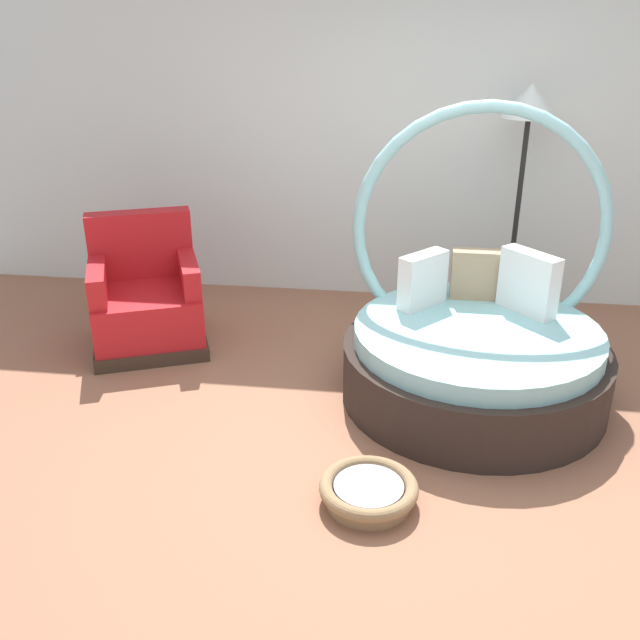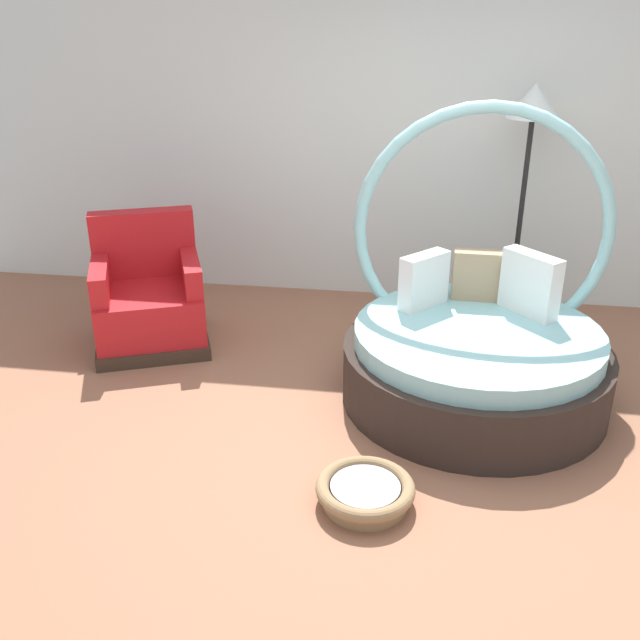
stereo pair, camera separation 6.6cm
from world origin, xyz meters
name	(u,v)px [view 2 (the right image)]	position (x,y,z in m)	size (l,w,h in m)	color
ground_plane	(398,448)	(0.00, 0.00, -0.01)	(8.00, 8.00, 0.02)	#936047
back_wall	(420,140)	(0.00, 2.41, 1.33)	(8.00, 0.12, 2.66)	silver
round_daybed	(476,344)	(0.45, 0.69, 0.36)	(1.68, 1.68, 1.81)	#2D231E
red_armchair	(149,300)	(-1.91, 1.14, 0.33)	(1.04, 1.04, 0.94)	#38281E
pet_basket	(365,492)	(-0.15, -0.53, 0.07)	(0.51, 0.51, 0.13)	#8E704C
floor_lamp	(532,125)	(0.81, 2.00, 1.53)	(0.40, 0.40, 1.82)	black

